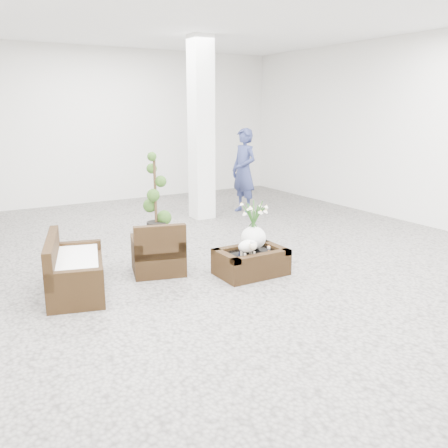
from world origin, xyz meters
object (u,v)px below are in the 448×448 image
armchair (158,247)px  loveseat (76,264)px  coffee_table (251,263)px  topiary (155,195)px

armchair → loveseat: bearing=23.8°
coffee_table → loveseat: loveseat is taller
coffee_table → topiary: (-0.28, 2.57, 0.55)m
topiary → armchair: bearing=-112.1°
coffee_table → armchair: (-1.03, 0.72, 0.20)m
coffee_table → topiary: bearing=96.2°
loveseat → topiary: bearing=-27.8°
topiary → coffee_table: bearing=-83.8°
loveseat → topiary: topiary is taller
coffee_table → loveseat: bearing=165.6°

